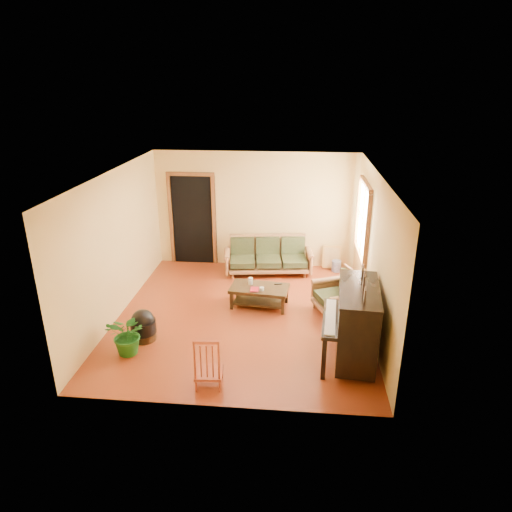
# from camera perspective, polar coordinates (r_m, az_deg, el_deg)

# --- Properties ---
(floor) EXTENTS (5.00, 5.00, 0.00)m
(floor) POSITION_cam_1_polar(r_m,az_deg,el_deg) (8.43, -1.66, -7.42)
(floor) COLOR #65200D
(floor) RESTS_ON ground
(doorway) EXTENTS (1.08, 0.16, 2.05)m
(doorway) POSITION_cam_1_polar(r_m,az_deg,el_deg) (10.54, -7.94, 4.43)
(doorway) COLOR black
(doorway) RESTS_ON floor
(window) EXTENTS (0.12, 1.36, 1.46)m
(window) POSITION_cam_1_polar(r_m,az_deg,el_deg) (9.09, 13.27, 4.44)
(window) COLOR white
(window) RESTS_ON right_wall
(sofa) EXTENTS (1.97, 1.02, 0.81)m
(sofa) POSITION_cam_1_polar(r_m,az_deg,el_deg) (10.03, 1.55, -0.02)
(sofa) COLOR brown
(sofa) RESTS_ON floor
(coffee_table) EXTENTS (1.14, 0.71, 0.39)m
(coffee_table) POSITION_cam_1_polar(r_m,az_deg,el_deg) (8.67, 0.44, -5.07)
(coffee_table) COLOR black
(coffee_table) RESTS_ON floor
(armchair) EXTENTS (1.03, 1.05, 0.82)m
(armchair) POSITION_cam_1_polar(r_m,az_deg,el_deg) (8.46, 9.94, -4.56)
(armchair) COLOR brown
(armchair) RESTS_ON floor
(piano) EXTENTS (0.92, 1.43, 1.21)m
(piano) POSITION_cam_1_polar(r_m,az_deg,el_deg) (7.08, 12.45, -8.40)
(piano) COLOR black
(piano) RESTS_ON floor
(footstool) EXTENTS (0.46, 0.46, 0.40)m
(footstool) POSITION_cam_1_polar(r_m,az_deg,el_deg) (7.85, -13.88, -8.80)
(footstool) COLOR black
(footstool) RESTS_ON floor
(red_chair) EXTENTS (0.41, 0.44, 0.81)m
(red_chair) POSITION_cam_1_polar(r_m,az_deg,el_deg) (6.52, -5.97, -12.82)
(red_chair) COLOR maroon
(red_chair) RESTS_ON floor
(leaning_frame) EXTENTS (0.42, 0.10, 0.56)m
(leaning_frame) POSITION_cam_1_polar(r_m,az_deg,el_deg) (10.45, 9.47, -0.12)
(leaning_frame) COLOR gold
(leaning_frame) RESTS_ON floor
(ceramic_crock) EXTENTS (0.21, 0.21, 0.25)m
(ceramic_crock) POSITION_cam_1_polar(r_m,az_deg,el_deg) (10.38, 10.01, -1.24)
(ceramic_crock) COLOR #314495
(ceramic_crock) RESTS_ON floor
(potted_plant) EXTENTS (0.74, 0.68, 0.69)m
(potted_plant) POSITION_cam_1_polar(r_m,az_deg,el_deg) (7.45, -15.64, -9.43)
(potted_plant) COLOR #175317
(potted_plant) RESTS_ON floor
(book) EXTENTS (0.16, 0.21, 0.02)m
(book) POSITION_cam_1_polar(r_m,az_deg,el_deg) (8.47, -0.70, -4.20)
(book) COLOR #A6161F
(book) RESTS_ON coffee_table
(candle) EXTENTS (0.10, 0.10, 0.13)m
(candle) POSITION_cam_1_polar(r_m,az_deg,el_deg) (8.67, -0.67, -3.14)
(candle) COLOR silver
(candle) RESTS_ON coffee_table
(glass_jar) EXTENTS (0.11, 0.11, 0.06)m
(glass_jar) POSITION_cam_1_polar(r_m,az_deg,el_deg) (8.45, 0.74, -4.12)
(glass_jar) COLOR silver
(glass_jar) RESTS_ON coffee_table
(remote) EXTENTS (0.15, 0.07, 0.01)m
(remote) POSITION_cam_1_polar(r_m,az_deg,el_deg) (8.71, 2.78, -3.50)
(remote) COLOR black
(remote) RESTS_ON coffee_table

